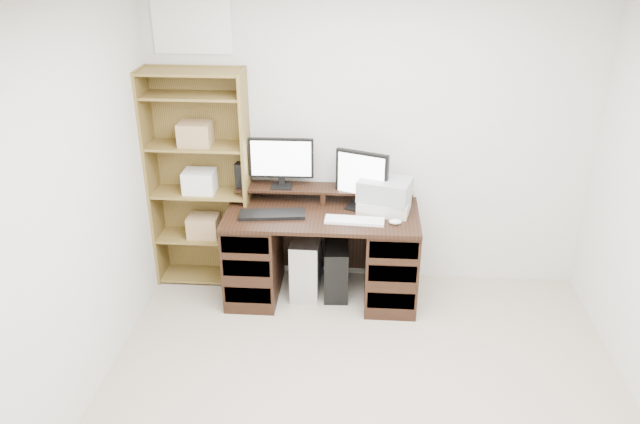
# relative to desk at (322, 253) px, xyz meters

# --- Properties ---
(room) EXTENTS (3.54, 4.04, 2.54)m
(room) POSITION_rel_desk_xyz_m (0.35, -1.64, 0.86)
(room) COLOR #AC9F8A
(room) RESTS_ON ground
(desk) EXTENTS (1.50, 0.70, 0.75)m
(desk) POSITION_rel_desk_xyz_m (0.00, 0.00, 0.00)
(desk) COLOR black
(desk) RESTS_ON ground
(riser_shelf) EXTENTS (1.40, 0.22, 0.12)m
(riser_shelf) POSITION_rel_desk_xyz_m (0.00, 0.21, 0.45)
(riser_shelf) COLOR black
(riser_shelf) RESTS_ON desk
(monitor_wide) EXTENTS (0.51, 0.13, 0.40)m
(monitor_wide) POSITION_rel_desk_xyz_m (-0.33, 0.20, 0.71)
(monitor_wide) COLOR black
(monitor_wide) RESTS_ON riser_shelf
(monitor_small) EXTENTS (0.41, 0.22, 0.46)m
(monitor_small) POSITION_rel_desk_xyz_m (0.30, 0.11, 0.61)
(monitor_small) COLOR black
(monitor_small) RESTS_ON desk
(speaker) EXTENTS (0.09, 0.09, 0.20)m
(speaker) POSITION_rel_desk_xyz_m (-0.65, 0.17, 0.58)
(speaker) COLOR black
(speaker) RESTS_ON riser_shelf
(keyboard_black) EXTENTS (0.52, 0.23, 0.03)m
(keyboard_black) POSITION_rel_desk_xyz_m (-0.37, -0.10, 0.37)
(keyboard_black) COLOR black
(keyboard_black) RESTS_ON desk
(keyboard_white) EXTENTS (0.45, 0.16, 0.02)m
(keyboard_white) POSITION_rel_desk_xyz_m (0.26, -0.16, 0.37)
(keyboard_white) COLOR white
(keyboard_white) RESTS_ON desk
(mouse) EXTENTS (0.11, 0.09, 0.04)m
(mouse) POSITION_rel_desk_xyz_m (0.56, -0.17, 0.38)
(mouse) COLOR silver
(mouse) RESTS_ON desk
(printer) EXTENTS (0.43, 0.36, 0.10)m
(printer) POSITION_rel_desk_xyz_m (0.48, 0.06, 0.41)
(printer) COLOR beige
(printer) RESTS_ON desk
(basket) EXTENTS (0.45, 0.37, 0.17)m
(basket) POSITION_rel_desk_xyz_m (0.48, 0.06, 0.54)
(basket) COLOR #959B9F
(basket) RESTS_ON printer
(tower_silver) EXTENTS (0.23, 0.51, 0.50)m
(tower_silver) POSITION_rel_desk_xyz_m (-0.13, 0.08, -0.14)
(tower_silver) COLOR silver
(tower_silver) RESTS_ON ground
(tower_black) EXTENTS (0.21, 0.45, 0.44)m
(tower_black) POSITION_rel_desk_xyz_m (0.11, 0.06, -0.17)
(tower_black) COLOR black
(tower_black) RESTS_ON ground
(bookshelf) EXTENTS (0.80, 0.30, 1.80)m
(bookshelf) POSITION_rel_desk_xyz_m (-1.00, 0.21, 0.53)
(bookshelf) COLOR olive
(bookshelf) RESTS_ON ground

